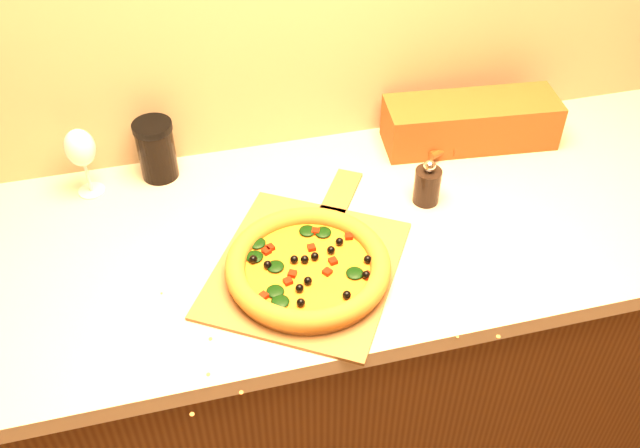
{
  "coord_description": "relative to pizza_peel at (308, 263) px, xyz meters",
  "views": [
    {
      "loc": [
        -0.32,
        0.35,
        1.92
      ],
      "look_at": [
        -0.06,
        1.38,
        0.96
      ],
      "focal_mm": 40.0,
      "sensor_mm": 36.0,
      "label": 1
    }
  ],
  "objects": [
    {
      "name": "pepper_grinder",
      "position": [
        0.3,
        0.13,
        0.04
      ],
      "size": [
        0.06,
        0.06,
        0.11
      ],
      "color": "black",
      "rests_on": "countertop"
    },
    {
      "name": "dark_jar",
      "position": [
        -0.26,
        0.37,
        0.07
      ],
      "size": [
        0.09,
        0.09,
        0.14
      ],
      "color": "black",
      "rests_on": "countertop"
    },
    {
      "name": "bread_bag",
      "position": [
        0.48,
        0.31,
        0.05
      ],
      "size": [
        0.42,
        0.17,
        0.11
      ],
      "primitive_type": "cube",
      "rotation": [
        0.0,
        0.0,
        -0.1
      ],
      "color": "#682F13",
      "rests_on": "countertop"
    },
    {
      "name": "wine_glass",
      "position": [
        -0.42,
        0.34,
        0.11
      ],
      "size": [
        0.07,
        0.07,
        0.16
      ],
      "color": "silver",
      "rests_on": "countertop"
    },
    {
      "name": "pizza",
      "position": [
        -0.01,
        -0.03,
        0.02
      ],
      "size": [
        0.32,
        0.32,
        0.05
      ],
      "color": "#AC652B",
      "rests_on": "pizza_peel"
    },
    {
      "name": "rolling_pin",
      "position": [
        0.51,
        0.32,
        0.02
      ],
      "size": [
        0.32,
        0.15,
        0.05
      ],
      "rotation": [
        0.0,
        0.0,
        0.39
      ],
      "color": "#532B0E",
      "rests_on": "countertop"
    },
    {
      "name": "bottle_cap",
      "position": [
        -0.21,
        -0.05,
        -0.0
      ],
      "size": [
        0.04,
        0.04,
        0.01
      ],
      "primitive_type": "cylinder",
      "rotation": [
        0.0,
        0.0,
        0.36
      ],
      "color": "black",
      "rests_on": "countertop"
    },
    {
      "name": "pizza_peel",
      "position": [
        0.0,
        0.0,
        0.0
      ],
      "size": [
        0.49,
        0.54,
        0.01
      ],
      "rotation": [
        0.0,
        0.0,
        -0.56
      ],
      "color": "brown",
      "rests_on": "countertop"
    },
    {
      "name": "countertop",
      "position": [
        0.09,
        0.1,
        -0.02
      ],
      "size": [
        2.84,
        0.68,
        0.04
      ],
      "primitive_type": "cube",
      "color": "#BCAA93",
      "rests_on": "cabinet"
    },
    {
      "name": "cabinet",
      "position": [
        0.09,
        0.1,
        -0.47
      ],
      "size": [
        2.8,
        0.65,
        0.86
      ],
      "primitive_type": "cube",
      "color": "#46250F",
      "rests_on": "ground"
    }
  ]
}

